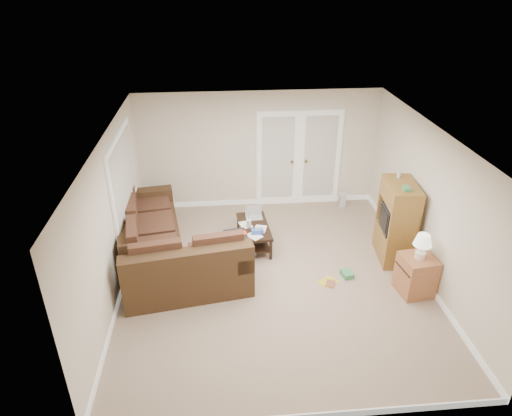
{
  "coord_description": "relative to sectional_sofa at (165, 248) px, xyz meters",
  "views": [
    {
      "loc": [
        -0.85,
        -6.19,
        4.66
      ],
      "look_at": [
        -0.26,
        0.47,
        1.1
      ],
      "focal_mm": 32.0,
      "sensor_mm": 36.0,
      "label": 1
    }
  ],
  "objects": [
    {
      "name": "wall_back",
      "position": [
        1.83,
        2.23,
        0.88
      ],
      "size": [
        5.0,
        0.02,
        2.5
      ],
      "primitive_type": "cube",
      "color": "beige",
      "rests_on": "floor"
    },
    {
      "name": "window_left",
      "position": [
        -0.64,
        0.48,
        1.18
      ],
      "size": [
        0.05,
        1.92,
        1.42
      ],
      "color": "white",
      "rests_on": "wall_left"
    },
    {
      "name": "sectional_sofa",
      "position": [
        0.0,
        0.0,
        0.0
      ],
      "size": [
        2.5,
        3.18,
        0.95
      ],
      "rotation": [
        0.0,
        0.0,
        0.16
      ],
      "color": "#422D19",
      "rests_on": "floor"
    },
    {
      "name": "coffee_table",
      "position": [
        1.58,
        0.54,
        -0.13
      ],
      "size": [
        0.61,
        1.1,
        0.73
      ],
      "rotation": [
        0.0,
        0.0,
        0.07
      ],
      "color": "black",
      "rests_on": "floor"
    },
    {
      "name": "wall_right",
      "position": [
        4.33,
        -0.52,
        0.88
      ],
      "size": [
        0.02,
        5.5,
        2.5
      ],
      "primitive_type": "cube",
      "color": "beige",
      "rests_on": "floor"
    },
    {
      "name": "wall_left",
      "position": [
        -0.67,
        -0.52,
        0.88
      ],
      "size": [
        0.02,
        5.5,
        2.5
      ],
      "primitive_type": "cube",
      "color": "beige",
      "rests_on": "floor"
    },
    {
      "name": "ceiling",
      "position": [
        1.83,
        -0.52,
        2.13
      ],
      "size": [
        5.0,
        5.5,
        0.02
      ],
      "primitive_type": "cube",
      "color": "white",
      "rests_on": "wall_back"
    },
    {
      "name": "french_doors",
      "position": [
        2.68,
        2.2,
        0.66
      ],
      "size": [
        1.8,
        0.05,
        2.13
      ],
      "color": "white",
      "rests_on": "floor"
    },
    {
      "name": "baseboards",
      "position": [
        1.83,
        -0.52,
        -0.32
      ],
      "size": [
        5.0,
        5.5,
        0.1
      ],
      "primitive_type": null,
      "color": "white",
      "rests_on": "floor"
    },
    {
      "name": "tv_armoire",
      "position": [
        4.03,
        -0.06,
        0.36
      ],
      "size": [
        0.59,
        0.95,
        1.55
      ],
      "rotation": [
        0.0,
        0.0,
        -0.1
      ],
      "color": "olive",
      "rests_on": "floor"
    },
    {
      "name": "space_heater",
      "position": [
        3.63,
        1.93,
        -0.22
      ],
      "size": [
        0.14,
        0.12,
        0.31
      ],
      "primitive_type": "cube",
      "rotation": [
        0.0,
        0.0,
        0.15
      ],
      "color": "silver",
      "rests_on": "floor"
    },
    {
      "name": "floor_greenbox",
      "position": [
        3.07,
        -0.58,
        -0.33
      ],
      "size": [
        0.2,
        0.25,
        0.09
      ],
      "primitive_type": "cube",
      "rotation": [
        0.0,
        0.0,
        0.19
      ],
      "color": "#3E8A55",
      "rests_on": "floor"
    },
    {
      "name": "floor_book",
      "position": [
        2.67,
        -0.74,
        -0.36
      ],
      "size": [
        0.22,
        0.25,
        0.02
      ],
      "primitive_type": "imported",
      "rotation": [
        0.0,
        0.0,
        -0.4
      ],
      "color": "brown",
      "rests_on": "floor"
    },
    {
      "name": "side_cabinet",
      "position": [
        4.03,
        -1.08,
        0.02
      ],
      "size": [
        0.57,
        0.57,
        1.07
      ],
      "rotation": [
        0.0,
        0.0,
        0.13
      ],
      "color": "#A9663E",
      "rests_on": "floor"
    },
    {
      "name": "wall_front",
      "position": [
        1.83,
        -3.27,
        0.88
      ],
      "size": [
        5.0,
        0.02,
        2.5
      ],
      "primitive_type": "cube",
      "color": "beige",
      "rests_on": "floor"
    },
    {
      "name": "floor",
      "position": [
        1.83,
        -0.52,
        -0.37
      ],
      "size": [
        5.5,
        5.5,
        0.0
      ],
      "primitive_type": "plane",
      "color": "gray",
      "rests_on": "ground"
    },
    {
      "name": "floor_magazine",
      "position": [
        2.72,
        -0.72,
        -0.37
      ],
      "size": [
        0.38,
        0.37,
        0.01
      ],
      "primitive_type": "cube",
      "rotation": [
        0.0,
        0.0,
        0.63
      ],
      "color": "gold",
      "rests_on": "floor"
    }
  ]
}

